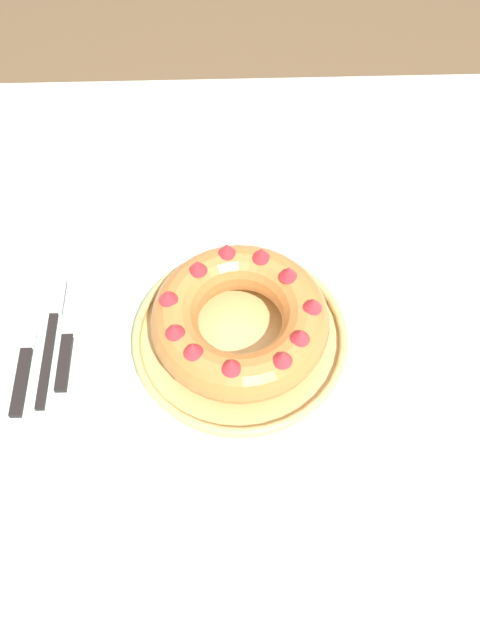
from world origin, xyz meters
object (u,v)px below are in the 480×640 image
fork (51,332)px  cake_knife (67,340)px  serving_knife (27,352)px  bundt_cake (240,319)px  serving_dish (240,337)px

fork → cake_knife: bearing=-32.0°
fork → serving_knife: size_ratio=0.92×
fork → cake_knife: cake_knife is taller
bundt_cake → cake_knife: size_ratio=1.22×
serving_dish → serving_knife: serving_dish is taller
serving_knife → cake_knife: size_ratio=1.16×
bundt_cake → serving_knife: 0.30m
fork → cake_knife: 0.03m
serving_dish → serving_knife: size_ratio=1.32×
serving_dish → cake_knife: 0.24m
bundt_cake → fork: 0.27m
fork → cake_knife: size_ratio=1.06×
bundt_cake → fork: bundt_cake is taller
fork → bundt_cake: bearing=-6.9°
bundt_cake → fork: bearing=174.9°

